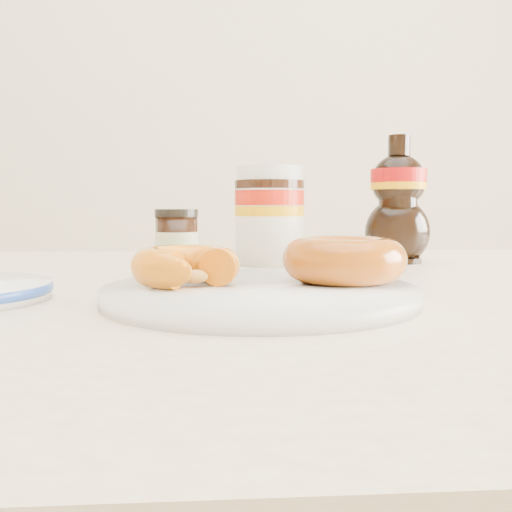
{
  "coord_description": "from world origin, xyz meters",
  "views": [
    {
      "loc": [
        -0.06,
        -0.5,
        0.83
      ],
      "look_at": [
        -0.03,
        0.03,
        0.79
      ],
      "focal_mm": 40.0,
      "sensor_mm": 36.0,
      "label": 1
    }
  ],
  "objects": [
    {
      "name": "dining_table",
      "position": [
        0.0,
        0.1,
        0.67
      ],
      "size": [
        1.4,
        0.9,
        0.75
      ],
      "color": "beige",
      "rests_on": "ground"
    },
    {
      "name": "nutella_jar",
      "position": [
        0.01,
        0.3,
        0.82
      ],
      "size": [
        0.1,
        0.1,
        0.14
      ],
      "rotation": [
        0.0,
        0.0,
        0.19
      ],
      "color": "white",
      "rests_on": "dining_table"
    },
    {
      "name": "syrup_bottle",
      "position": [
        0.2,
        0.31,
        0.84
      ],
      "size": [
        0.1,
        0.09,
        0.18
      ],
      "primitive_type": null,
      "rotation": [
        0.0,
        0.0,
        0.12
      ],
      "color": "black",
      "rests_on": "dining_table"
    },
    {
      "name": "plate",
      "position": [
        -0.03,
        -0.02,
        0.76
      ],
      "size": [
        0.27,
        0.27,
        0.01
      ],
      "color": "white",
      "rests_on": "dining_table"
    },
    {
      "name": "dark_jar",
      "position": [
        -0.11,
        0.15,
        0.79
      ],
      "size": [
        0.05,
        0.05,
        0.08
      ],
      "rotation": [
        0.0,
        0.0,
        0.28
      ],
      "color": "black",
      "rests_on": "dining_table"
    },
    {
      "name": "donut_whole",
      "position": [
        0.05,
        0.01,
        0.78
      ],
      "size": [
        0.14,
        0.14,
        0.04
      ],
      "primitive_type": "torus",
      "rotation": [
        0.0,
        0.0,
        0.26
      ],
      "color": "#8B4B09",
      "rests_on": "plate"
    },
    {
      "name": "donut_bitten",
      "position": [
        -0.09,
        -0.01,
        0.78
      ],
      "size": [
        0.12,
        0.12,
        0.03
      ],
      "primitive_type": "torus",
      "rotation": [
        0.0,
        0.0,
        -0.4
      ],
      "color": "orange",
      "rests_on": "plate"
    }
  ]
}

